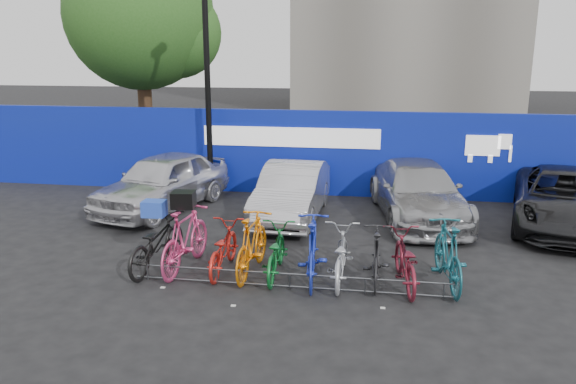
% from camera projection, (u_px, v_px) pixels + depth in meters
% --- Properties ---
extents(ground, '(100.00, 100.00, 0.00)m').
position_uv_depth(ground, '(295.00, 276.00, 10.33)').
color(ground, black).
rests_on(ground, ground).
extents(hoarding, '(22.00, 0.18, 2.40)m').
position_uv_depth(hoarding, '(326.00, 153.00, 15.77)').
color(hoarding, '#0B1B9C').
rests_on(hoarding, ground).
extents(tree, '(5.40, 5.20, 7.80)m').
position_uv_depth(tree, '(147.00, 19.00, 19.73)').
color(tree, '#382314').
rests_on(tree, ground).
extents(lamppost, '(0.25, 0.50, 6.11)m').
position_uv_depth(lamppost, '(207.00, 79.00, 15.18)').
color(lamppost, black).
rests_on(lamppost, ground).
extents(bike_rack, '(5.60, 0.03, 0.30)m').
position_uv_depth(bike_rack, '(290.00, 280.00, 9.72)').
color(bike_rack, '#595B60').
rests_on(bike_rack, ground).
extents(car_0, '(2.90, 4.61, 1.46)m').
position_uv_depth(car_0, '(162.00, 182.00, 14.46)').
color(car_0, silver).
rests_on(car_0, ground).
extents(car_1, '(1.53, 4.06, 1.32)m').
position_uv_depth(car_1, '(292.00, 192.00, 13.73)').
color(car_1, '#B5B4B9').
rests_on(car_1, ground).
extents(car_2, '(2.59, 4.87, 1.34)m').
position_uv_depth(car_2, '(418.00, 191.00, 13.72)').
color(car_2, '#9B9DA0').
rests_on(car_2, ground).
extents(car_3, '(3.28, 5.22, 1.34)m').
position_uv_depth(car_3, '(566.00, 199.00, 12.99)').
color(car_3, black).
rests_on(car_3, ground).
extents(bike_0, '(0.94, 2.04, 1.04)m').
position_uv_depth(bike_0, '(156.00, 242.00, 10.56)').
color(bike_0, black).
rests_on(bike_0, ground).
extents(bike_1, '(0.76, 2.07, 1.21)m').
position_uv_depth(bike_1, '(185.00, 239.00, 10.49)').
color(bike_1, '#D73B76').
rests_on(bike_1, ground).
extents(bike_2, '(0.61, 1.75, 0.92)m').
position_uv_depth(bike_2, '(223.00, 248.00, 10.42)').
color(bike_2, red).
rests_on(bike_2, ground).
extents(bike_3, '(0.67, 1.95, 1.15)m').
position_uv_depth(bike_3, '(252.00, 244.00, 10.27)').
color(bike_3, orange).
rests_on(bike_3, ground).
extents(bike_4, '(0.67, 1.78, 0.93)m').
position_uv_depth(bike_4, '(275.00, 252.00, 10.22)').
color(bike_4, '#106929').
rests_on(bike_4, ground).
extents(bike_5, '(0.72, 2.01, 1.18)m').
position_uv_depth(bike_5, '(313.00, 250.00, 9.96)').
color(bike_5, '#1E31BA').
rests_on(bike_5, ground).
extents(bike_6, '(0.64, 1.83, 0.96)m').
position_uv_depth(bike_6, '(340.00, 256.00, 9.99)').
color(bike_6, '#B1B4B9').
rests_on(bike_6, ground).
extents(bike_7, '(0.48, 1.69, 1.02)m').
position_uv_depth(bike_7, '(376.00, 256.00, 9.91)').
color(bike_7, '#232325').
rests_on(bike_7, ground).
extents(bike_8, '(0.88, 1.90, 0.96)m').
position_uv_depth(bike_8, '(405.00, 260.00, 9.77)').
color(bike_8, maroon).
rests_on(bike_8, ground).
extents(bike_9, '(0.77, 2.00, 1.17)m').
position_uv_depth(bike_9, '(448.00, 254.00, 9.77)').
color(bike_9, '#195E6B').
rests_on(bike_9, ground).
extents(cargo_crate, '(0.42, 0.33, 0.30)m').
position_uv_depth(cargo_crate, '(154.00, 208.00, 10.40)').
color(cargo_crate, blue).
rests_on(cargo_crate, bike_0).
extents(cargo_topcase, '(0.45, 0.41, 0.30)m').
position_uv_depth(cargo_topcase, '(183.00, 200.00, 10.31)').
color(cargo_topcase, black).
rests_on(cargo_topcase, bike_1).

